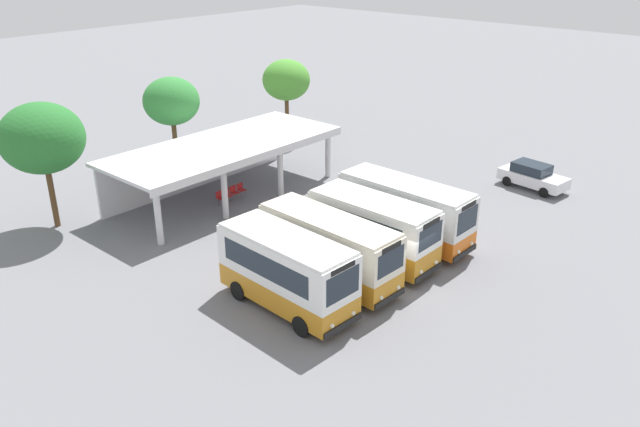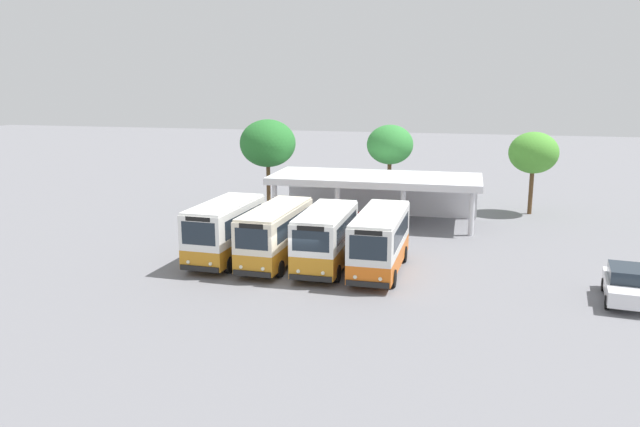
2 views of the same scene
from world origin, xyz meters
TOP-DOWN VIEW (x-y plane):
  - ground_plane at (0.00, 0.00)m, footprint 180.00×180.00m
  - city_bus_nearest_orange at (-5.02, 2.61)m, footprint 2.68×6.68m
  - city_bus_second_in_row at (-2.08, 2.76)m, footprint 2.50×7.38m
  - city_bus_middle_cream at (0.85, 2.43)m, footprint 2.46×6.69m
  - city_bus_fourth_amber at (3.79, 2.54)m, footprint 2.45×7.49m
  - parked_car_flank at (15.55, 0.70)m, footprint 2.28×4.44m
  - terminal_canopy at (1.78, 15.05)m, footprint 14.82×6.06m
  - waiting_chair_end_by_column at (0.53, 13.57)m, footprint 0.46×0.46m
  - waiting_chair_second_from_end at (1.11, 13.59)m, footprint 0.46×0.46m
  - waiting_chair_middle_seat at (1.68, 13.63)m, footprint 0.46×0.46m
  - waiting_chair_fourth_seat at (2.26, 13.64)m, footprint 0.46×0.46m
  - roadside_tree_behind_canopy at (2.10, 19.79)m, footprint 3.65×3.65m
  - roadside_tree_east_of_canopy at (12.91, 19.92)m, footprint 3.67×3.67m
  - roadside_tree_west_of_canopy at (-7.45, 18.15)m, footprint 4.45×4.45m

SIDE VIEW (x-z plane):
  - ground_plane at x=0.00m, z-range 0.00..0.00m
  - waiting_chair_end_by_column at x=0.53m, z-range 0.09..0.95m
  - waiting_chair_second_from_end at x=1.11m, z-range 0.09..0.95m
  - waiting_chair_middle_seat at x=1.68m, z-range 0.09..0.95m
  - waiting_chair_fourth_seat at x=2.26m, z-range 0.09..0.95m
  - parked_car_flank at x=15.55m, z-range 0.02..1.64m
  - city_bus_second_in_row at x=-2.08m, z-range 0.17..3.40m
  - city_bus_middle_cream at x=0.85m, z-range 0.17..3.45m
  - city_bus_fourth_amber at x=3.79m, z-range 0.17..3.46m
  - city_bus_nearest_orange at x=-5.02m, z-range 0.17..3.56m
  - terminal_canopy at x=1.78m, z-range 0.97..4.37m
  - roadside_tree_east_of_canopy at x=12.91m, z-range 1.55..7.80m
  - roadside_tree_behind_canopy at x=2.10m, z-range 1.73..8.34m
  - roadside_tree_west_of_canopy at x=-7.45m, z-range 1.59..8.59m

